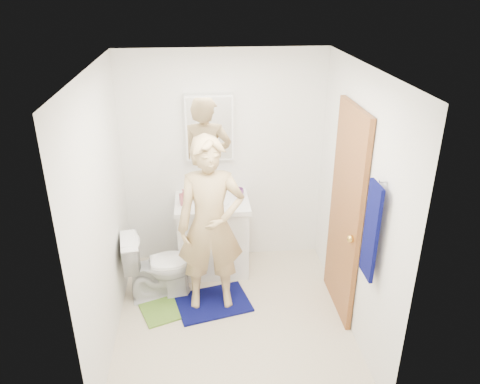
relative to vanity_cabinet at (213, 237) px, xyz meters
name	(u,v)px	position (x,y,z in m)	size (l,w,h in m)	color
floor	(233,320)	(0.15, -0.91, -0.41)	(2.20, 2.40, 0.02)	beige
ceiling	(231,67)	(0.15, -0.91, 2.01)	(2.20, 2.40, 0.02)	white
wall_back	(224,160)	(0.15, 0.30, 0.80)	(2.20, 0.02, 2.40)	white
wall_front	(247,296)	(0.15, -2.12, 0.80)	(2.20, 0.02, 2.40)	white
wall_left	(102,215)	(-0.96, -0.91, 0.80)	(0.02, 2.40, 2.40)	white
wall_right	(357,204)	(1.26, -0.91, 0.80)	(0.02, 2.40, 2.40)	white
vanity_cabinet	(213,237)	(0.00, 0.00, 0.00)	(0.75, 0.55, 0.80)	white
countertop	(212,203)	(0.00, 0.00, 0.43)	(0.79, 0.59, 0.05)	white
sink_basin	(212,202)	(0.00, 0.00, 0.44)	(0.40, 0.40, 0.03)	white
faucet	(211,189)	(0.00, 0.18, 0.51)	(0.03, 0.03, 0.12)	silver
medicine_cabinet	(209,127)	(0.00, 0.22, 1.20)	(0.50, 0.12, 0.70)	white
mirror_panel	(210,129)	(0.00, 0.16, 1.20)	(0.46, 0.01, 0.66)	white
door	(345,214)	(1.22, -0.76, 0.62)	(0.05, 0.80, 2.05)	#9F5D2B
door_knob	(351,239)	(1.18, -1.08, 0.55)	(0.07, 0.07, 0.07)	gold
towel	(371,231)	(1.18, -1.48, 0.85)	(0.03, 0.24, 0.80)	#080B4C
towel_hook	(383,181)	(1.22, -1.48, 1.27)	(0.02, 0.02, 0.06)	silver
toilet	(159,265)	(-0.56, -0.46, -0.04)	(0.41, 0.71, 0.73)	white
bath_mat	(213,303)	(-0.04, -0.65, -0.39)	(0.72, 0.51, 0.02)	#080B4C
green_rug	(166,310)	(-0.51, -0.72, -0.39)	(0.46, 0.39, 0.02)	olive
soap_dispenser	(183,197)	(-0.30, -0.05, 0.54)	(0.08, 0.08, 0.17)	#AF515A
toothbrush_cup	(239,192)	(0.30, 0.10, 0.49)	(0.11, 0.11, 0.09)	#6E387B
man	(211,226)	(-0.03, -0.64, 0.50)	(0.64, 0.42, 1.75)	tan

